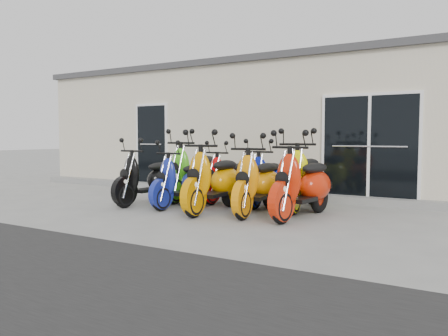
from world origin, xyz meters
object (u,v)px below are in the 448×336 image
at_px(scooter_front_black, 147,171).
at_px(scooter_front_orange_a, 214,171).
at_px(scooter_back_red, 229,171).
at_px(scooter_front_blue, 182,174).
at_px(scooter_front_orange_b, 258,174).
at_px(scooter_back_yellow, 304,169).
at_px(scooter_back_blue, 266,172).
at_px(scooter_front_red, 303,174).
at_px(scooter_back_green, 194,165).

distance_m(scooter_front_black, scooter_front_orange_a, 1.70).
xyz_separation_m(scooter_front_black, scooter_back_red, (1.30, 1.14, -0.03)).
bearing_deg(scooter_back_red, scooter_front_blue, -105.28).
bearing_deg(scooter_front_orange_a, scooter_front_orange_b, 11.44).
distance_m(scooter_front_orange_a, scooter_back_yellow, 1.74).
height_order(scooter_back_red, scooter_back_blue, scooter_back_blue).
xyz_separation_m(scooter_front_blue, scooter_back_blue, (1.34, 1.05, 0.01)).
xyz_separation_m(scooter_front_black, scooter_front_orange_a, (1.69, -0.12, 0.08)).
distance_m(scooter_front_red, scooter_back_green, 2.96).
bearing_deg(scooter_front_blue, scooter_front_orange_b, 4.65).
bearing_deg(scooter_front_red, scooter_front_blue, -170.92).
xyz_separation_m(scooter_back_green, scooter_back_yellow, (2.53, 0.01, -0.01)).
bearing_deg(scooter_back_blue, scooter_back_yellow, -13.49).
bearing_deg(scooter_front_blue, scooter_back_green, 114.53).
bearing_deg(scooter_back_red, scooter_back_green, -160.58).
xyz_separation_m(scooter_front_orange_a, scooter_back_blue, (0.50, 1.24, -0.08)).
bearing_deg(scooter_front_black, scooter_back_yellow, 21.99).
bearing_deg(scooter_back_blue, scooter_front_red, -45.84).
bearing_deg(scooter_front_red, scooter_front_orange_a, -164.08).
relative_size(scooter_back_red, scooter_back_yellow, 0.85).
bearing_deg(scooter_front_blue, scooter_back_yellow, 26.92).
distance_m(scooter_front_orange_b, scooter_front_red, 0.84).
height_order(scooter_front_red, scooter_back_yellow, scooter_back_yellow).
height_order(scooter_front_black, scooter_front_red, scooter_front_red).
bearing_deg(scooter_front_orange_b, scooter_back_yellow, 55.82).
xyz_separation_m(scooter_front_orange_a, scooter_back_red, (-0.39, 1.26, -0.11)).
xyz_separation_m(scooter_back_green, scooter_back_red, (0.79, 0.17, -0.12)).
height_order(scooter_front_orange_a, scooter_back_yellow, scooter_back_yellow).
height_order(scooter_back_green, scooter_back_yellow, scooter_back_green).
height_order(scooter_front_blue, scooter_front_orange_b, scooter_front_orange_b).
relative_size(scooter_front_blue, scooter_back_blue, 0.98).
bearing_deg(scooter_back_yellow, scooter_front_black, -167.44).
bearing_deg(scooter_front_orange_b, scooter_front_black, 178.21).
xyz_separation_m(scooter_front_red, scooter_back_yellow, (-0.30, 0.87, 0.02)).
distance_m(scooter_front_blue, scooter_front_orange_b, 1.66).
distance_m(scooter_front_orange_a, scooter_back_blue, 1.33).
height_order(scooter_front_red, scooter_back_green, scooter_back_green).
distance_m(scooter_front_orange_b, scooter_back_yellow, 1.06).
bearing_deg(scooter_front_black, scooter_back_blue, 31.08).
relative_size(scooter_front_black, scooter_front_orange_b, 0.94).
xyz_separation_m(scooter_front_black, scooter_back_blue, (2.19, 1.11, -0.01)).
height_order(scooter_front_orange_b, scooter_back_green, scooter_back_green).
distance_m(scooter_front_orange_a, scooter_back_red, 1.33).
bearing_deg(scooter_front_orange_a, scooter_back_red, 104.99).
xyz_separation_m(scooter_front_blue, scooter_front_orange_a, (0.85, -0.18, 0.10)).
bearing_deg(scooter_front_red, scooter_back_red, 161.04).
xyz_separation_m(scooter_front_orange_b, scooter_back_blue, (-0.31, 1.04, -0.05)).
xyz_separation_m(scooter_front_orange_a, scooter_back_yellow, (1.35, 1.10, 0.01)).
relative_size(scooter_back_green, scooter_back_blue, 1.15).
bearing_deg(scooter_back_yellow, scooter_back_red, 169.37).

